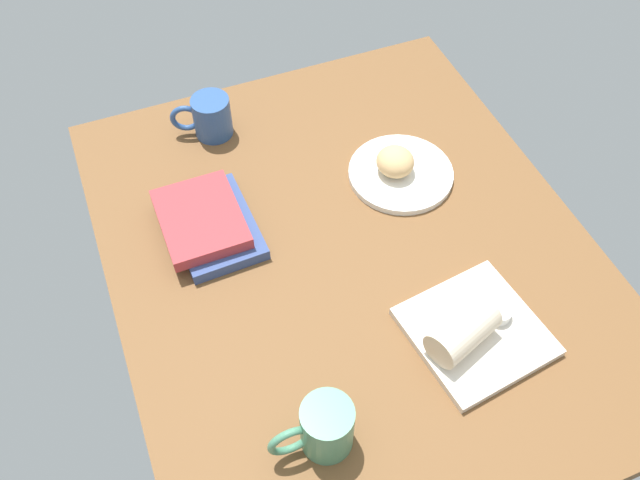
# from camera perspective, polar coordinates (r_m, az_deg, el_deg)

# --- Properties ---
(dining_table) EXTENTS (1.10, 0.90, 0.04)m
(dining_table) POSITION_cam_1_polar(r_m,az_deg,el_deg) (1.31, 2.64, -1.55)
(dining_table) COLOR brown
(dining_table) RESTS_ON ground
(round_plate) EXTENTS (0.22, 0.22, 0.01)m
(round_plate) POSITION_cam_1_polar(r_m,az_deg,el_deg) (1.43, 6.81, 5.59)
(round_plate) COLOR white
(round_plate) RESTS_ON dining_table
(scone_pastry) EXTENTS (0.08, 0.08, 0.05)m
(scone_pastry) POSITION_cam_1_polar(r_m,az_deg,el_deg) (1.40, 6.36, 6.59)
(scone_pastry) COLOR tan
(scone_pastry) RESTS_ON round_plate
(square_plate) EXTENTS (0.24, 0.24, 0.02)m
(square_plate) POSITION_cam_1_polar(r_m,az_deg,el_deg) (1.22, 12.97, -7.54)
(square_plate) COLOR silver
(square_plate) RESTS_ON dining_table
(sauce_cup) EXTENTS (0.05, 0.05, 0.02)m
(sauce_cup) POSITION_cam_1_polar(r_m,az_deg,el_deg) (1.23, 14.78, -5.89)
(sauce_cup) COLOR silver
(sauce_cup) RESTS_ON square_plate
(breakfast_wrap) EXTENTS (0.11, 0.14, 0.07)m
(breakfast_wrap) POSITION_cam_1_polar(r_m,az_deg,el_deg) (1.17, 11.94, -7.52)
(breakfast_wrap) COLOR beige
(breakfast_wrap) RESTS_ON square_plate
(book_stack) EXTENTS (0.22, 0.18, 0.05)m
(book_stack) POSITION_cam_1_polar(r_m,az_deg,el_deg) (1.32, -9.45, 1.45)
(book_stack) COLOR #33477F
(book_stack) RESTS_ON dining_table
(coffee_mug) EXTENTS (0.08, 0.13, 0.09)m
(coffee_mug) POSITION_cam_1_polar(r_m,az_deg,el_deg) (1.50, -9.26, 10.25)
(coffee_mug) COLOR #2D518C
(coffee_mug) RESTS_ON dining_table
(second_mug) EXTENTS (0.08, 0.14, 0.10)m
(second_mug) POSITION_cam_1_polar(r_m,az_deg,el_deg) (1.07, 0.34, -15.55)
(second_mug) COLOR #4C8C6B
(second_mug) RESTS_ON dining_table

